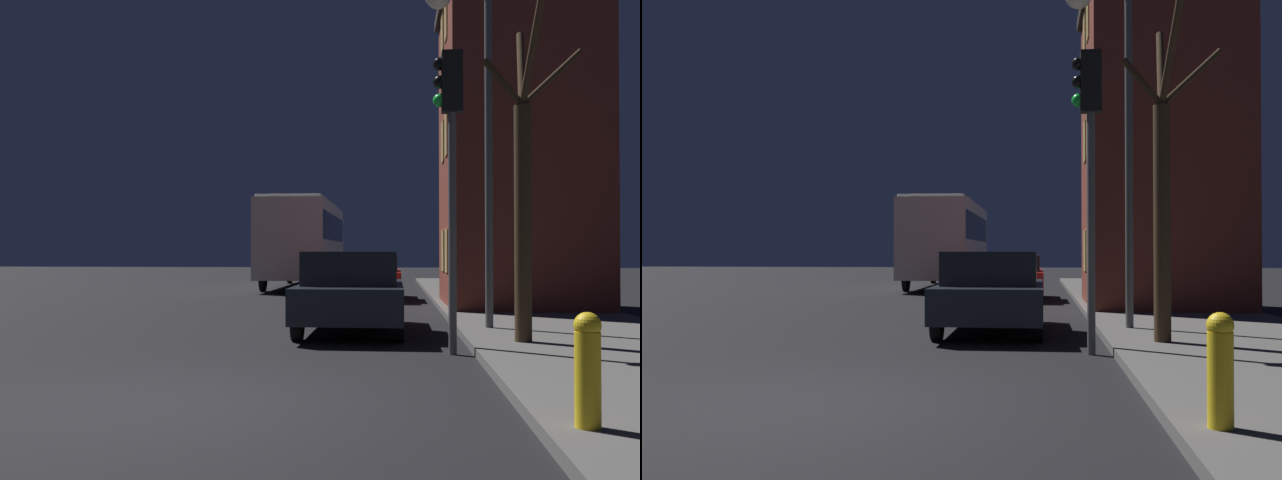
% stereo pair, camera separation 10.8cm
% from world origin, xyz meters
% --- Properties ---
extents(ground_plane, '(120.00, 120.00, 0.00)m').
position_xyz_m(ground_plane, '(0.00, 0.00, 0.00)').
color(ground_plane, black).
extents(brick_building, '(3.92, 5.05, 8.20)m').
position_xyz_m(brick_building, '(5.37, 11.92, 4.25)').
color(brick_building, brown).
rests_on(brick_building, sidewalk).
extents(streetlamp, '(1.22, 0.49, 6.33)m').
position_xyz_m(streetlamp, '(3.46, 6.21, 4.75)').
color(streetlamp, '#4C4C4C').
rests_on(streetlamp, sidewalk).
extents(traffic_light, '(0.43, 0.24, 4.45)m').
position_xyz_m(traffic_light, '(3.00, 3.62, 3.19)').
color(traffic_light, '#4C4C4C').
rests_on(traffic_light, ground).
extents(bare_tree, '(1.61, 1.76, 5.14)m').
position_xyz_m(bare_tree, '(4.17, 4.23, 2.47)').
color(bare_tree, '#382819').
rests_on(bare_tree, sidewalk).
extents(bus, '(2.52, 10.73, 3.55)m').
position_xyz_m(bus, '(-1.54, 22.97, 2.12)').
color(bus, beige).
rests_on(bus, ground).
extents(car_near_lane, '(1.87, 4.32, 1.51)m').
position_xyz_m(car_near_lane, '(1.40, 6.32, 0.78)').
color(car_near_lane, black).
rests_on(car_near_lane, ground).
extents(car_mid_lane, '(1.85, 4.06, 1.38)m').
position_xyz_m(car_mid_lane, '(1.48, 15.46, 0.74)').
color(car_mid_lane, '#B21E19').
rests_on(car_mid_lane, ground).
extents(fire_hydrant, '(0.21, 0.21, 0.91)m').
position_xyz_m(fire_hydrant, '(3.68, -1.18, 0.61)').
color(fire_hydrant, gold).
rests_on(fire_hydrant, sidewalk).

